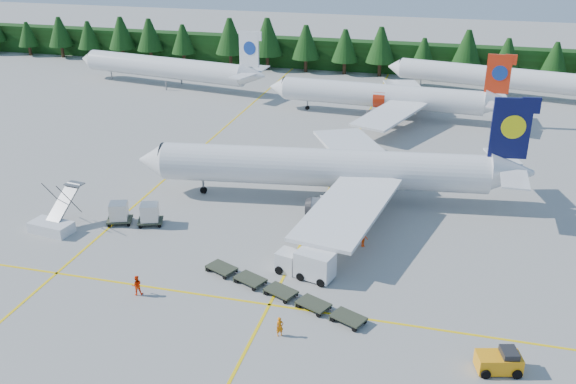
% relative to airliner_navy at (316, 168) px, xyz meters
% --- Properties ---
extents(ground, '(320.00, 320.00, 0.00)m').
position_rel_airliner_navy_xyz_m(ground, '(-5.04, -16.10, -3.74)').
color(ground, '#A1A19C').
rests_on(ground, ground).
extents(taxi_stripe_a, '(0.25, 120.00, 0.01)m').
position_rel_airliner_navy_xyz_m(taxi_stripe_a, '(-19.04, 3.90, -3.73)').
color(taxi_stripe_a, yellow).
rests_on(taxi_stripe_a, ground).
extents(taxi_stripe_b, '(0.25, 120.00, 0.01)m').
position_rel_airliner_navy_xyz_m(taxi_stripe_b, '(0.96, 3.90, -3.73)').
color(taxi_stripe_b, yellow).
rests_on(taxi_stripe_b, ground).
extents(taxi_stripe_cross, '(80.00, 0.25, 0.01)m').
position_rel_airliner_navy_xyz_m(taxi_stripe_cross, '(-5.04, -22.10, -3.73)').
color(taxi_stripe_cross, yellow).
rests_on(taxi_stripe_cross, ground).
extents(treeline_hedge, '(220.00, 4.00, 6.00)m').
position_rel_airliner_navy_xyz_m(treeline_hedge, '(-5.04, 65.90, -0.74)').
color(treeline_hedge, black).
rests_on(treeline_hedge, ground).
extents(airliner_navy, '(42.61, 34.85, 12.43)m').
position_rel_airliner_navy_xyz_m(airliner_navy, '(0.00, 0.00, 0.00)').
color(airliner_navy, silver).
rests_on(airliner_navy, ground).
extents(airliner_red, '(37.55, 30.84, 10.91)m').
position_rel_airliner_navy_xyz_m(airliner_red, '(2.31, 34.34, -0.46)').
color(airliner_red, silver).
rests_on(airliner_red, ground).
extents(airliner_far_left, '(38.84, 9.97, 11.37)m').
position_rel_airliner_navy_xyz_m(airliner_far_left, '(-39.62, 43.79, -0.17)').
color(airliner_far_left, silver).
rests_on(airliner_far_left, ground).
extents(airliner_far_right, '(36.76, 10.15, 10.79)m').
position_rel_airliner_navy_xyz_m(airliner_far_right, '(18.61, 52.64, -0.35)').
color(airliner_far_right, silver).
rests_on(airliner_far_right, ground).
extents(airstairs, '(4.60, 6.24, 3.89)m').
position_rel_airliner_navy_xyz_m(airstairs, '(-24.09, -14.72, -2.89)').
color(airstairs, silver).
rests_on(airstairs, ground).
extents(service_truck, '(5.64, 3.25, 2.57)m').
position_rel_airliner_navy_xyz_m(service_truck, '(2.74, -16.77, -2.47)').
color(service_truck, silver).
rests_on(service_truck, ground).
extents(baggage_tug, '(3.40, 2.38, 1.65)m').
position_rel_airliner_navy_xyz_m(baggage_tug, '(19.02, -25.96, -2.93)').
color(baggage_tug, orange).
rests_on(baggage_tug, ground).
extents(dolly_train, '(15.49, 7.39, 0.15)m').
position_rel_airliner_navy_xyz_m(dolly_train, '(1.52, -20.52, -3.24)').
color(dolly_train, '#2E3425').
rests_on(dolly_train, ground).
extents(uld_pair, '(6.27, 3.27, 1.95)m').
position_rel_airliner_navy_xyz_m(uld_pair, '(-16.81, -11.16, -2.42)').
color(uld_pair, '#2E3425').
rests_on(uld_pair, ground).
extents(crew_a, '(0.70, 0.65, 1.62)m').
position_rel_airliner_navy_xyz_m(crew_a, '(2.92, -25.95, -2.93)').
color(crew_a, '#DA6604').
rests_on(crew_a, ground).
extents(crew_b, '(1.09, 1.01, 1.79)m').
position_rel_airliner_navy_xyz_m(crew_b, '(-10.35, -23.42, -2.84)').
color(crew_b, '#FF3405').
rests_on(crew_b, ground).
extents(crew_c, '(0.81, 0.88, 1.76)m').
position_rel_airliner_navy_xyz_m(crew_c, '(6.97, -10.03, -2.86)').
color(crew_c, '#FF3F05').
rests_on(crew_c, ground).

